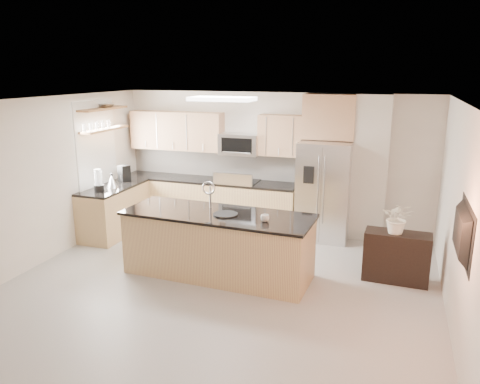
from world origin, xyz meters
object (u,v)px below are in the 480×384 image
(coffee_maker, at_px, (124,174))
(island, at_px, (218,244))
(platter, at_px, (225,214))
(bowl, at_px, (107,105))
(television, at_px, (457,232))
(kettle, at_px, (112,181))
(credenza, at_px, (396,257))
(refrigerator, at_px, (324,191))
(flower_vase, at_px, (399,210))
(microwave, at_px, (240,144))
(range, at_px, (238,204))
(cup, at_px, (265,218))
(blender, at_px, (99,182))

(coffee_maker, bearing_deg, island, -30.96)
(platter, height_order, coffee_maker, coffee_maker)
(bowl, xyz_separation_m, television, (5.76, -2.29, -1.03))
(kettle, xyz_separation_m, coffee_maker, (-0.07, 0.52, 0.03))
(coffee_maker, bearing_deg, credenza, -9.90)
(refrigerator, distance_m, coffee_maker, 3.81)
(bowl, bearing_deg, platter, -25.98)
(island, xyz_separation_m, coffee_maker, (-2.53, 1.52, 0.58))
(television, bearing_deg, flower_vase, 20.16)
(microwave, height_order, island, microwave)
(refrigerator, xyz_separation_m, island, (-1.22, -2.11, -0.40))
(microwave, distance_m, television, 4.79)
(flower_vase, bearing_deg, refrigerator, 130.20)
(range, height_order, island, island)
(coffee_maker, bearing_deg, bowl, -129.52)
(cup, bearing_deg, coffee_maker, 153.11)
(credenza, distance_m, cup, 2.04)
(island, bearing_deg, kettle, 160.33)
(platter, bearing_deg, cup, -9.54)
(kettle, bearing_deg, platter, -21.92)
(kettle, height_order, bowl, bowl)
(blender, relative_size, television, 0.37)
(refrigerator, xyz_separation_m, kettle, (-3.68, -1.11, 0.15))
(credenza, bearing_deg, kettle, 177.86)
(range, bearing_deg, flower_vase, -27.92)
(cup, relative_size, bowl, 0.35)
(coffee_maker, distance_m, bowl, 1.34)
(refrigerator, relative_size, coffee_maker, 5.88)
(refrigerator, xyz_separation_m, cup, (-0.47, -2.26, 0.12))
(platter, bearing_deg, refrigerator, 63.23)
(coffee_maker, relative_size, television, 0.28)
(microwave, bearing_deg, island, -79.20)
(blender, xyz_separation_m, kettle, (0.05, 0.33, -0.06))
(flower_vase, bearing_deg, kettle, 175.43)
(cup, distance_m, platter, 0.63)
(bowl, height_order, television, bowl)
(bowl, relative_size, flower_vase, 0.50)
(microwave, relative_size, cup, 6.22)
(cup, xyz_separation_m, platter, (-0.62, 0.10, -0.04))
(platter, bearing_deg, blender, 164.82)
(bowl, bearing_deg, island, -26.35)
(blender, xyz_separation_m, television, (5.58, -1.64, 0.26))
(blender, relative_size, bowl, 1.16)
(credenza, bearing_deg, platter, -162.07)
(coffee_maker, relative_size, bowl, 0.87)
(range, distance_m, kettle, 2.40)
(coffee_maker, distance_m, television, 6.14)
(cup, distance_m, bowl, 3.99)
(island, height_order, bowl, bowl)
(kettle, bearing_deg, range, 29.77)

